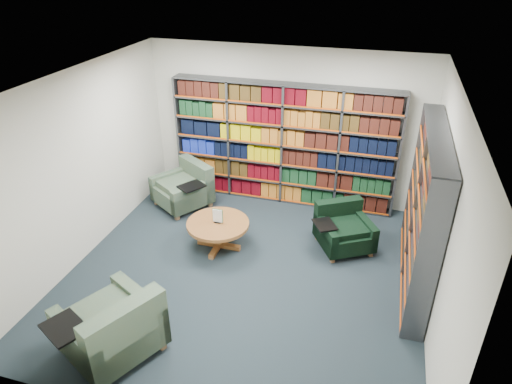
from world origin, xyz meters
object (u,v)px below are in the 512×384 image
(chair_teal_front, at_px, (114,331))
(coffee_table, at_px, (218,228))
(chair_teal_left, at_px, (186,189))
(chair_green_right, at_px, (342,230))

(chair_teal_front, relative_size, coffee_table, 1.36)
(chair_teal_left, height_order, coffee_table, chair_teal_left)
(chair_green_right, bearing_deg, chair_teal_left, 169.69)
(chair_teal_left, bearing_deg, coffee_table, -47.34)
(chair_green_right, relative_size, coffee_table, 1.08)
(chair_teal_left, relative_size, chair_teal_front, 0.90)
(chair_teal_front, distance_m, coffee_table, 2.40)
(chair_teal_left, relative_size, coffee_table, 1.22)
(chair_teal_left, distance_m, coffee_table, 1.55)
(chair_teal_front, bearing_deg, coffee_table, 80.72)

